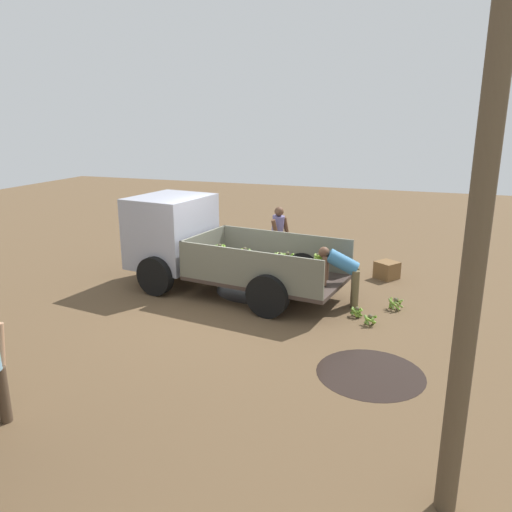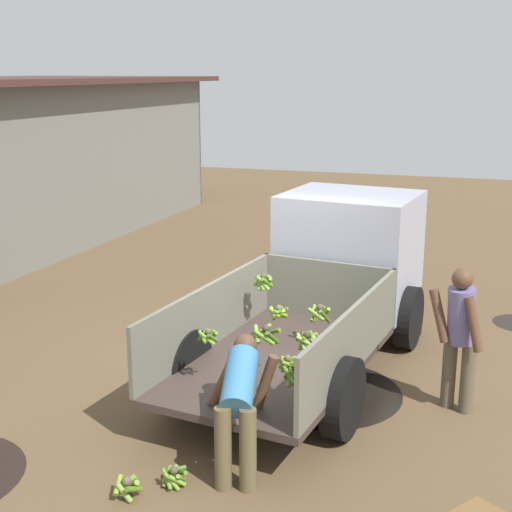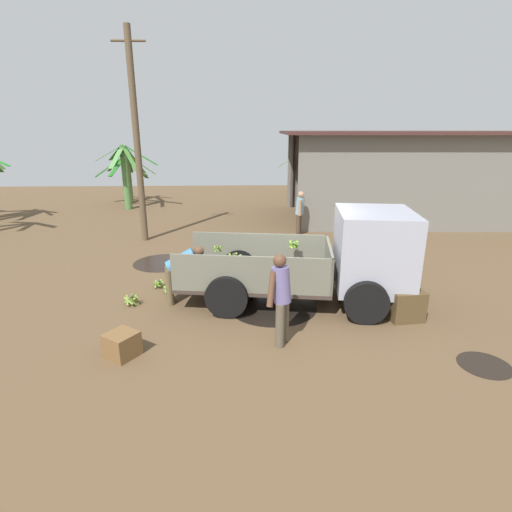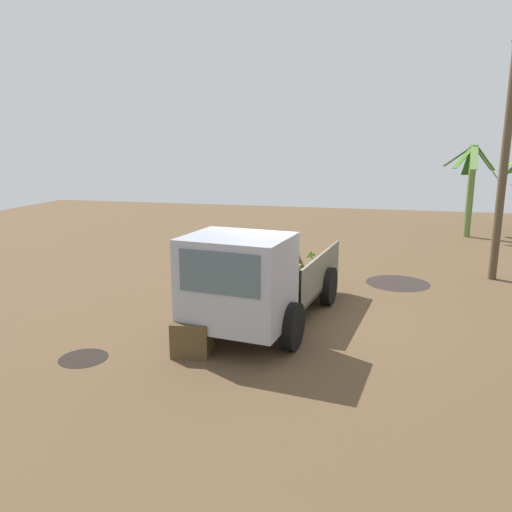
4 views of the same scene
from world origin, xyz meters
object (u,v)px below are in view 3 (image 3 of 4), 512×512
(person_bystander_near_shed, at_px, (300,211))
(banana_bunch_on_ground_2, at_px, (169,288))
(banana_bunch_on_ground_0, at_px, (158,283))
(person_worker_loading, at_px, (181,269))
(wooden_crate_0, at_px, (122,345))
(wooden_crate_1, at_px, (404,303))
(cargo_truck, at_px, (348,256))
(banana_bunch_on_ground_1, at_px, (132,299))
(utility_pole, at_px, (137,138))
(person_foreground_visitor, at_px, (281,295))

(person_bystander_near_shed, xyz_separation_m, banana_bunch_on_ground_2, (-3.68, -5.01, -0.74))
(banana_bunch_on_ground_2, bearing_deg, banana_bunch_on_ground_0, 133.07)
(person_worker_loading, xyz_separation_m, wooden_crate_0, (-0.69, -2.14, -0.54))
(person_bystander_near_shed, bearing_deg, banana_bunch_on_ground_2, -106.78)
(banana_bunch_on_ground_0, distance_m, wooden_crate_1, 5.40)
(cargo_truck, height_order, wooden_crate_0, cargo_truck)
(person_bystander_near_shed, relative_size, wooden_crate_1, 2.43)
(person_bystander_near_shed, xyz_separation_m, wooden_crate_1, (1.15, -6.43, -0.55))
(cargo_truck, distance_m, banana_bunch_on_ground_0, 4.37)
(person_worker_loading, relative_size, banana_bunch_on_ground_0, 4.84)
(person_bystander_near_shed, height_order, banana_bunch_on_ground_2, person_bystander_near_shed)
(person_worker_loading, bearing_deg, banana_bunch_on_ground_1, 177.42)
(cargo_truck, distance_m, wooden_crate_1, 1.42)
(wooden_crate_0, distance_m, wooden_crate_1, 5.27)
(wooden_crate_0, bearing_deg, utility_pole, 99.89)
(person_foreground_visitor, distance_m, wooden_crate_0, 2.73)
(person_foreground_visitor, xyz_separation_m, banana_bunch_on_ground_1, (-2.98, 1.67, -0.76))
(cargo_truck, distance_m, person_bystander_near_shed, 5.69)
(utility_pole, relative_size, person_foreground_visitor, 3.98)
(banana_bunch_on_ground_0, bearing_deg, cargo_truck, -13.27)
(cargo_truck, height_order, person_worker_loading, cargo_truck)
(banana_bunch_on_ground_0, bearing_deg, wooden_crate_0, -90.24)
(utility_pole, distance_m, banana_bunch_on_ground_2, 5.79)
(utility_pole, bearing_deg, wooden_crate_0, -80.11)
(utility_pole, bearing_deg, wooden_crate_1, -43.26)
(cargo_truck, bearing_deg, banana_bunch_on_ground_2, 178.05)
(wooden_crate_0, height_order, wooden_crate_1, wooden_crate_1)
(banana_bunch_on_ground_2, xyz_separation_m, wooden_crate_1, (4.82, -1.42, 0.19))
(banana_bunch_on_ground_0, xyz_separation_m, banana_bunch_on_ground_1, (-0.37, -0.95, 0.02))
(utility_pole, relative_size, banana_bunch_on_ground_1, 20.27)
(wooden_crate_0, bearing_deg, person_bystander_near_shed, 62.49)
(person_foreground_visitor, relative_size, person_worker_loading, 1.33)
(person_foreground_visitor, distance_m, banana_bunch_on_ground_2, 3.37)
(person_worker_loading, bearing_deg, person_foreground_visitor, -54.21)
(cargo_truck, bearing_deg, person_worker_loading, -175.03)
(person_foreground_visitor, xyz_separation_m, wooden_crate_1, (2.51, 0.90, -0.60))
(wooden_crate_1, bearing_deg, cargo_truck, 142.04)
(cargo_truck, distance_m, utility_pole, 7.88)
(banana_bunch_on_ground_0, height_order, banana_bunch_on_ground_2, banana_bunch_on_ground_0)
(banana_bunch_on_ground_1, bearing_deg, person_bystander_near_shed, 52.51)
(cargo_truck, relative_size, wooden_crate_0, 10.78)
(person_foreground_visitor, height_order, person_bystander_near_shed, person_foreground_visitor)
(person_bystander_near_shed, distance_m, wooden_crate_0, 8.64)
(banana_bunch_on_ground_0, xyz_separation_m, banana_bunch_on_ground_2, (0.29, -0.31, -0.01))
(cargo_truck, xyz_separation_m, person_foreground_visitor, (-1.55, -1.65, -0.14))
(utility_pole, distance_m, person_worker_loading, 6.00)
(person_foreground_visitor, distance_m, wooden_crate_1, 2.73)
(person_worker_loading, height_order, banana_bunch_on_ground_2, person_worker_loading)
(wooden_crate_0, bearing_deg, wooden_crate_1, 13.29)
(person_foreground_visitor, bearing_deg, wooden_crate_0, 32.62)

